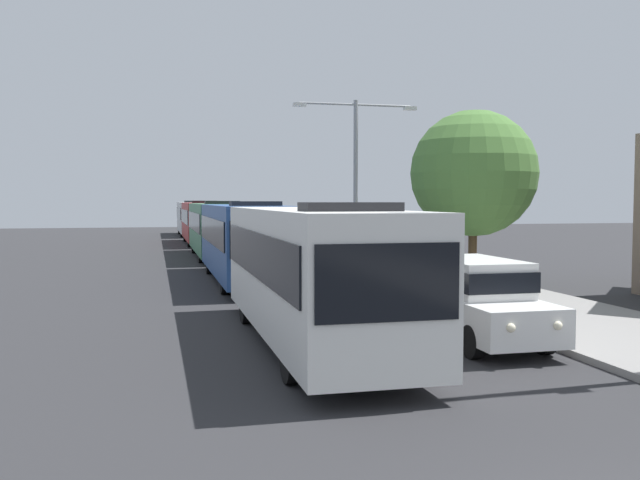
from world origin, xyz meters
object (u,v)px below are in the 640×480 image
object	(u,v)px
bus_second_in_line	(243,239)
streetlamp_mid	(356,165)
bus_lead	(312,269)
white_suv	(475,297)
bus_middle	(216,227)
bus_fourth_in_line	(202,221)
roadside_tree	(474,174)
bus_rear	(193,217)

from	to	relation	value
bus_second_in_line	streetlamp_mid	xyz separation A→B (m)	(5.40, 2.50, 3.13)
bus_lead	streetlamp_mid	distance (m)	15.96
white_suv	streetlamp_mid	size ratio (longest dim) A/B	0.67
bus_lead	streetlamp_mid	xyz separation A→B (m)	(5.40, 14.69, 3.13)
bus_middle	white_suv	bearing A→B (deg)	-81.58
bus_second_in_line	streetlamp_mid	world-z (taller)	streetlamp_mid
bus_middle	bus_fourth_in_line	distance (m)	12.28
bus_second_in_line	bus_middle	world-z (taller)	same
bus_lead	white_suv	size ratio (longest dim) A/B	2.07
white_suv	roadside_tree	world-z (taller)	roadside_tree
bus_lead	streetlamp_mid	size ratio (longest dim) A/B	1.38
bus_lead	streetlamp_mid	world-z (taller)	streetlamp_mid
streetlamp_mid	bus_fourth_in_line	bearing A→B (deg)	103.82
bus_second_in_line	streetlamp_mid	size ratio (longest dim) A/B	1.52
bus_lead	bus_fourth_in_line	world-z (taller)	same
bus_middle	bus_fourth_in_line	xyz separation A→B (m)	(-0.00, 12.28, -0.00)
bus_middle	bus_rear	size ratio (longest dim) A/B	1.09
bus_second_in_line	bus_middle	xyz separation A→B (m)	(0.00, 12.16, 0.00)
bus_middle	bus_lead	bearing A→B (deg)	-90.00
bus_second_in_line	white_suv	xyz separation A→B (m)	(3.70, -12.83, -0.66)
bus_lead	bus_second_in_line	size ratio (longest dim) A/B	0.91
bus_middle	bus_fourth_in_line	bearing A→B (deg)	90.00
bus_fourth_in_line	roadside_tree	size ratio (longest dim) A/B	1.74
bus_second_in_line	bus_fourth_in_line	bearing A→B (deg)	90.00
streetlamp_mid	bus_lead	bearing A→B (deg)	-110.17
bus_middle	bus_rear	world-z (taller)	same
bus_second_in_line	roadside_tree	world-z (taller)	roadside_tree
bus_lead	bus_rear	distance (m)	49.26
bus_rear	bus_fourth_in_line	bearing A→B (deg)	-90.00
streetlamp_mid	bus_rear	bearing A→B (deg)	98.88
bus_middle	streetlamp_mid	bearing A→B (deg)	-60.80
roadside_tree	bus_fourth_in_line	bearing A→B (deg)	106.02
bus_lead	bus_middle	size ratio (longest dim) A/B	0.89
streetlamp_mid	roadside_tree	distance (m)	6.84
bus_middle	bus_fourth_in_line	world-z (taller)	same
bus_lead	roadside_tree	bearing A→B (deg)	46.19
bus_rear	streetlamp_mid	size ratio (longest dim) A/B	1.43
bus_rear	streetlamp_mid	xyz separation A→B (m)	(5.40, -34.57, 3.13)
bus_middle	roadside_tree	bearing A→B (deg)	-63.04
bus_rear	roadside_tree	xyz separation A→B (m)	(8.09, -40.82, 2.55)
bus_fourth_in_line	roadside_tree	distance (m)	29.44
bus_second_in_line	bus_fourth_in_line	size ratio (longest dim) A/B	1.03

